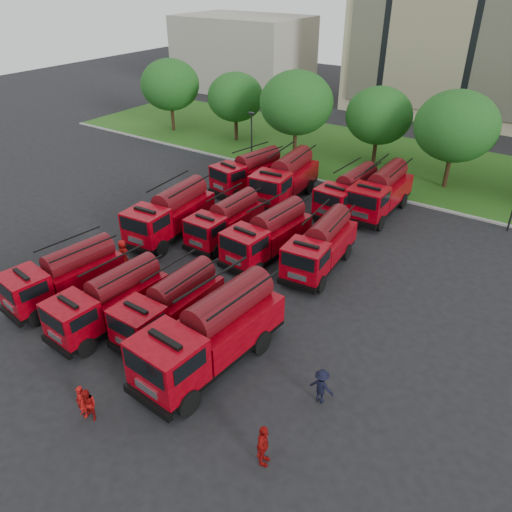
{
  "coord_description": "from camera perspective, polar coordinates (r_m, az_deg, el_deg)",
  "views": [
    {
      "loc": [
        14.93,
        -18.67,
        16.34
      ],
      "look_at": [
        1.03,
        1.72,
        1.8
      ],
      "focal_mm": 35.0,
      "sensor_mm": 36.0,
      "label": 1
    }
  ],
  "objects": [
    {
      "name": "fire_truck_7",
      "position": [
        30.49,
        7.41,
        1.24
      ],
      "size": [
        2.96,
        6.99,
        3.1
      ],
      "rotation": [
        0.0,
        0.0,
        0.09
      ],
      "color": "black",
      "rests_on": "ground"
    },
    {
      "name": "apartment_building",
      "position": [
        67.96,
        25.74,
        24.64
      ],
      "size": [
        30.0,
        14.18,
        25.0
      ],
      "color": "beige",
      "rests_on": "ground"
    },
    {
      "name": "fire_truck_9",
      "position": [
        39.6,
        3.37,
        8.85
      ],
      "size": [
        3.41,
        7.9,
        3.49
      ],
      "rotation": [
        0.0,
        0.0,
        0.1
      ],
      "color": "black",
      "rests_on": "ground"
    },
    {
      "name": "firefighter_1",
      "position": [
        22.82,
        -18.31,
        -17.26
      ],
      "size": [
        0.8,
        0.48,
        1.58
      ],
      "primitive_type": "imported",
      "rotation": [
        0.0,
        0.0,
        0.08
      ],
      "color": "maroon",
      "rests_on": "ground"
    },
    {
      "name": "fire_truck_6",
      "position": [
        31.49,
        1.38,
        2.54
      ],
      "size": [
        2.94,
        7.04,
        3.13
      ],
      "rotation": [
        0.0,
        0.0,
        -0.08
      ],
      "color": "black",
      "rests_on": "ground"
    },
    {
      "name": "firefighter_5",
      "position": [
        30.47,
        7.06,
        -2.18
      ],
      "size": [
        1.95,
        1.49,
        1.93
      ],
      "primitive_type": "imported",
      "rotation": [
        0.0,
        0.0,
        2.68
      ],
      "color": "maroon",
      "rests_on": "ground"
    },
    {
      "name": "fire_truck_1",
      "position": [
        26.63,
        -16.42,
        -4.81
      ],
      "size": [
        2.78,
        6.68,
        2.97
      ],
      "rotation": [
        0.0,
        0.0,
        -0.07
      ],
      "color": "black",
      "rests_on": "ground"
    },
    {
      "name": "firefighter_0",
      "position": [
        23.05,
        -19.0,
        -16.82
      ],
      "size": [
        0.59,
        0.44,
        1.57
      ],
      "primitive_type": "imported",
      "rotation": [
        0.0,
        0.0,
        -0.04
      ],
      "color": "maroon",
      "rests_on": "ground"
    },
    {
      "name": "tree_3",
      "position": [
        47.02,
        13.87,
        15.31
      ],
      "size": [
        5.88,
        5.88,
        7.19
      ],
      "color": "#382314",
      "rests_on": "ground"
    },
    {
      "name": "fire_truck_3",
      "position": [
        23.04,
        -5.11,
        -8.69
      ],
      "size": [
        3.41,
        8.17,
        3.63
      ],
      "rotation": [
        0.0,
        0.0,
        -0.08
      ],
      "color": "black",
      "rests_on": "ground"
    },
    {
      "name": "firefighter_3",
      "position": [
        22.62,
        7.33,
        -16.07
      ],
      "size": [
        1.12,
        0.6,
        1.7
      ],
      "primitive_type": "imported",
      "rotation": [
        0.0,
        0.0,
        3.17
      ],
      "color": "black",
      "rests_on": "ground"
    },
    {
      "name": "tree_2",
      "position": [
        47.54,
        4.64,
        17.06
      ],
      "size": [
        6.72,
        6.72,
        8.22
      ],
      "color": "#382314",
      "rests_on": "ground"
    },
    {
      "name": "fire_truck_5",
      "position": [
        33.55,
        -3.46,
        4.11
      ],
      "size": [
        2.4,
        6.37,
        2.89
      ],
      "rotation": [
        0.0,
        0.0,
        -0.01
      ],
      "color": "black",
      "rests_on": "ground"
    },
    {
      "name": "curb",
      "position": [
        42.72,
        11.25,
        7.53
      ],
      "size": [
        70.0,
        0.3,
        0.14
      ],
      "primitive_type": "cube",
      "color": "gray",
      "rests_on": "ground"
    },
    {
      "name": "tree_4",
      "position": [
        43.57,
        21.92,
        13.6
      ],
      "size": [
        6.55,
        6.55,
        8.01
      ],
      "color": "#382314",
      "rests_on": "ground"
    },
    {
      "name": "tree_0",
      "position": [
        57.43,
        -9.81,
        18.73
      ],
      "size": [
        6.3,
        6.3,
        7.7
      ],
      "color": "#382314",
      "rests_on": "ground"
    },
    {
      "name": "side_building",
      "position": [
        77.94,
        -1.45,
        22.14
      ],
      "size": [
        18.0,
        12.0,
        10.0
      ],
      "primitive_type": "cube",
      "color": "#9B9789",
      "rests_on": "ground"
    },
    {
      "name": "fire_truck_8",
      "position": [
        41.53,
        -0.83,
        9.64
      ],
      "size": [
        3.57,
        7.08,
        3.08
      ],
      "rotation": [
        0.0,
        0.0,
        -0.19
      ],
      "color": "black",
      "rests_on": "ground"
    },
    {
      "name": "lawn",
      "position": [
        49.83,
        15.16,
        10.39
      ],
      "size": [
        70.0,
        16.0,
        0.12
      ],
      "primitive_type": "cube",
      "color": "#215316",
      "rests_on": "ground"
    },
    {
      "name": "tree_1",
      "position": [
        53.22,
        -2.36,
        17.69
      ],
      "size": [
        5.71,
        5.71,
        6.98
      ],
      "color": "#382314",
      "rests_on": "ground"
    },
    {
      "name": "firefighter_2",
      "position": [
        20.46,
        0.79,
        -22.51
      ],
      "size": [
        0.91,
        1.25,
        1.91
      ],
      "primitive_type": "imported",
      "rotation": [
        0.0,
        0.0,
        1.84
      ],
      "color": "maroon",
      "rests_on": "ground"
    },
    {
      "name": "fire_truck_0",
      "position": [
        29.42,
        -21.04,
        -2.05
      ],
      "size": [
        3.14,
        6.82,
        2.99
      ],
      "rotation": [
        0.0,
        0.0,
        -0.14
      ],
      "color": "black",
      "rests_on": "ground"
    },
    {
      "name": "firefighter_4",
      "position": [
        32.18,
        -14.73,
        -1.12
      ],
      "size": [
        1.03,
        0.84,
        1.81
      ],
      "primitive_type": "imported",
      "rotation": [
        0.0,
        0.0,
        2.81
      ],
      "color": "maroon",
      "rests_on": "ground"
    },
    {
      "name": "fire_truck_4",
      "position": [
        34.46,
        -9.73,
        4.87
      ],
      "size": [
        3.15,
        7.51,
        3.34
      ],
      "rotation": [
        0.0,
        0.0,
        0.08
      ],
      "color": "black",
      "rests_on": "ground"
    },
    {
      "name": "fire_truck_11",
      "position": [
        38.35,
        14.04,
        7.13
      ],
      "size": [
        2.75,
        7.41,
        3.37
      ],
      "rotation": [
        0.0,
        0.0,
        0.0
      ],
      "color": "black",
      "rests_on": "ground"
    },
    {
      "name": "lamp_post_0",
      "position": [
        45.71,
        -0.51,
        13.4
      ],
      "size": [
        0.6,
        0.25,
        5.11
      ],
      "color": "black",
      "rests_on": "ground"
    },
    {
      "name": "ground",
      "position": [
        28.96,
        -3.61,
        -3.91
      ],
      "size": [
        140.0,
        140.0,
        0.0
      ],
      "primitive_type": "plane",
      "color": "black",
      "rests_on": "ground"
    },
    {
      "name": "fire_truck_2",
      "position": [
        25.66,
        -9.82,
        -5.44
      ],
      "size": [
        2.44,
        6.44,
        2.92
      ],
      "rotation": [
        0.0,
        0.0,
        -0.02
      ],
      "color": "black",
      "rests_on": "ground"
    },
    {
      "name": "fire_truck_10",
      "position": [
        38.13,
        10.58,
        7.19
      ],
      "size": [
        2.85,
        6.99,
        3.12
      ],
      "rotation": [
        0.0,
        0.0,
        -0.06
      ],
      "color": "black",
      "rests_on": "ground"
    }
  ]
}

